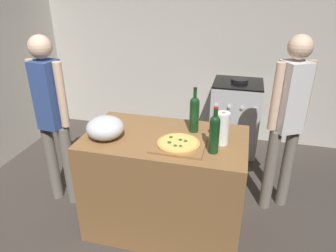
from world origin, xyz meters
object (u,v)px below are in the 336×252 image
Objects in this scene: mixing_bowl at (105,128)px; person_in_red at (288,116)px; stove at (235,117)px; wine_bottle_green at (194,113)px; pizza at (178,143)px; person_in_stripes at (52,114)px; paper_towel_roll at (222,128)px; wine_bottle_dark at (214,132)px.

person_in_red is at bearing 25.54° from mixing_bowl.
mixing_bowl reaches higher than stove.
person_in_red is (1.45, 0.69, -0.04)m from mixing_bowl.
wine_bottle_green is 0.88m from person_in_red.
pizza is 1.28m from person_in_stripes.
paper_towel_roll is 0.27× the size of stove.
stove is at bearing 61.19° from mixing_bowl.
wine_bottle_dark is (0.27, -0.01, 0.13)m from pizza.
wine_bottle_dark is at bearing -106.67° from paper_towel_roll.
person_in_stripes is 0.99× the size of person_in_red.
wine_bottle_green is at bearing -101.78° from stove.
paper_towel_roll is 0.29m from wine_bottle_green.
wine_bottle_dark is 0.21× the size of person_in_stripes.
pizza is at bearing -102.62° from wine_bottle_green.
paper_towel_roll is (0.91, 0.14, 0.04)m from mixing_bowl.
wine_bottle_dark is at bearing -2.98° from pizza.
wine_bottle_dark is at bearing -0.84° from mixing_bowl.
wine_bottle_green is (-0.20, 0.31, 0.00)m from wine_bottle_dark.
stove is at bearing 87.89° from paper_towel_roll.
wine_bottle_dark is 1.88m from stove.
wine_bottle_dark reaches higher than mixing_bowl.
person_in_stripes is 2.15m from person_in_red.
paper_towel_roll is at bearing 73.33° from wine_bottle_dark.
wine_bottle_dark is (0.86, -0.01, 0.07)m from mixing_bowl.
person_in_red is (0.58, 0.70, -0.11)m from wine_bottle_dark.
person_in_stripes is (-1.32, -0.04, -0.13)m from wine_bottle_green.
wine_bottle_dark is 0.37× the size of stove.
pizza is at bearing 177.02° from wine_bottle_dark.
person_in_stripes is at bearing 168.51° from pizza.
person_in_red is at bearing 11.69° from person_in_stripes.
person_in_stripes is at bearing -168.31° from person_in_red.
stove is at bearing 86.59° from wine_bottle_dark.
wine_bottle_dark is at bearing -93.41° from stove.
pizza is 0.60m from mixing_bowl.
mixing_bowl is at bearing -155.83° from wine_bottle_green.
pizza is 0.36m from paper_towel_roll.
paper_towel_roll is at bearing 23.99° from pizza.
wine_bottle_dark reaches higher than stove.
pizza is 1.09m from person_in_red.
person_in_stripes is at bearing 158.68° from mixing_bowl.
wine_bottle_dark is at bearing -129.57° from person_in_red.
mixing_bowl is 0.84× the size of wine_bottle_dark.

